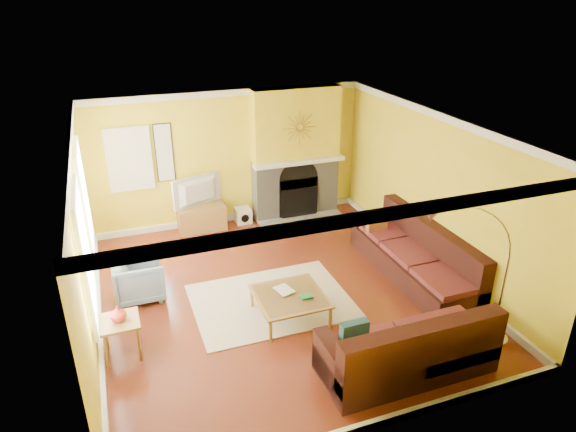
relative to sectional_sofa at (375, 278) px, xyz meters
name	(u,v)px	position (x,y,z in m)	size (l,w,h in m)	color
floor	(279,293)	(-1.29, 0.78, -0.46)	(5.50, 6.00, 0.02)	maroon
ceiling	(277,127)	(-1.29, 0.78, 2.26)	(5.50, 6.00, 0.02)	white
wall_back	(229,158)	(-1.29, 3.79, 0.90)	(5.50, 0.02, 2.70)	yellow
wall_front	(377,334)	(-1.29, -2.23, 0.90)	(5.50, 0.02, 2.70)	yellow
wall_left	(82,246)	(-4.05, 0.78, 0.90)	(0.02, 6.00, 2.70)	yellow
wall_right	(434,193)	(1.47, 0.78, 0.90)	(0.02, 6.00, 2.70)	yellow
baseboard	(279,289)	(-1.29, 0.78, -0.39)	(5.50, 6.00, 0.12)	white
crown_molding	(277,132)	(-1.29, 0.78, 2.19)	(5.50, 6.00, 0.12)	white
window_left_near	(83,200)	(-4.01, 2.08, 1.05)	(0.06, 1.22, 1.72)	white
window_left_far	(84,256)	(-4.01, 0.18, 1.05)	(0.06, 1.22, 1.72)	white
window_back	(129,159)	(-3.19, 3.74, 1.10)	(0.82, 0.06, 1.22)	white
wall_art	(164,153)	(-2.54, 3.75, 1.15)	(0.34, 0.04, 1.14)	white
fireplace	(295,154)	(0.06, 3.58, 0.90)	(1.80, 0.40, 2.70)	gray
mantel	(300,162)	(0.06, 3.34, 0.80)	(1.92, 0.22, 0.08)	white
hearth	(304,223)	(0.06, 3.03, -0.42)	(1.80, 0.70, 0.06)	gray
sunburst	(300,128)	(0.06, 3.35, 1.50)	(0.70, 0.04, 0.70)	olive
rug	(271,301)	(-1.48, 0.59, -0.44)	(2.40, 1.80, 0.02)	beige
sectional_sofa	(375,278)	(0.00, 0.00, 0.00)	(2.92, 3.85, 0.90)	#341410
coffee_table	(290,306)	(-1.35, 0.09, -0.25)	(1.00, 1.00, 0.39)	white
media_console	(202,218)	(-1.97, 3.49, -0.19)	(0.94, 0.42, 0.51)	olive
tv	(200,192)	(-1.97, 3.49, 0.37)	(1.06, 0.14, 0.61)	black
subwoofer	(243,215)	(-1.10, 3.55, -0.29)	(0.31, 0.31, 0.31)	white
armchair	(139,278)	(-3.37, 1.42, -0.10)	(0.74, 0.76, 0.69)	slate
side_table	(122,338)	(-3.72, 0.07, -0.18)	(0.50, 0.50, 0.55)	olive
vase	(118,313)	(-3.72, 0.07, 0.21)	(0.21, 0.21, 0.22)	red
book	(278,292)	(-1.50, 0.19, -0.04)	(0.22, 0.30, 0.03)	white
arc_lamp	(469,280)	(0.53, -1.39, 0.65)	(1.39, 0.36, 2.20)	silver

